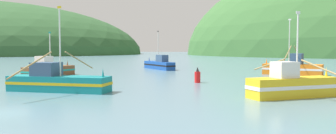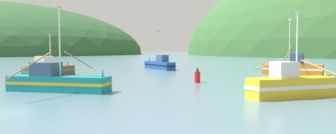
{
  "view_description": "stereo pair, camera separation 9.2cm",
  "coord_description": "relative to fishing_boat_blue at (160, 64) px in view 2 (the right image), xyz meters",
  "views": [
    {
      "loc": [
        13.22,
        -16.08,
        3.68
      ],
      "look_at": [
        4.96,
        23.17,
        1.4
      ],
      "focal_mm": 35.7,
      "sensor_mm": 36.0,
      "label": 1
    },
    {
      "loc": [
        13.31,
        -16.07,
        3.68
      ],
      "look_at": [
        4.96,
        23.17,
        1.4
      ],
      "focal_mm": 35.7,
      "sensor_mm": 36.0,
      "label": 2
    }
  ],
  "objects": [
    {
      "name": "fishing_boat_teal",
      "position": [
        -1.58,
        -30.74,
        -0.0
      ],
      "size": [
        8.86,
        12.7,
        7.19
      ],
      "rotation": [
        0.0,
        0.0,
        6.26
      ],
      "color": "#147F84",
      "rests_on": "ground"
    },
    {
      "name": "fishing_boat_blue",
      "position": [
        0.0,
        0.0,
        0.0
      ],
      "size": [
        7.04,
        8.06,
        6.68
      ],
      "rotation": [
        0.0,
        0.0,
        2.26
      ],
      "color": "#19479E",
      "rests_on": "ground"
    },
    {
      "name": "fishing_boat_orange",
      "position": [
        20.8,
        -7.99,
        0.11
      ],
      "size": [
        8.13,
        13.53,
        7.7
      ],
      "rotation": [
        0.0,
        0.0,
        2.83
      ],
      "color": "orange",
      "rests_on": "ground"
    },
    {
      "name": "channel_buoy",
      "position": [
        9.21,
        -21.19,
        -0.15
      ],
      "size": [
        0.62,
        0.62,
        1.68
      ],
      "color": "red",
      "rests_on": "ground"
    },
    {
      "name": "fishing_boat_brown",
      "position": [
        -10.91,
        -16.86,
        -0.01
      ],
      "size": [
        3.95,
        7.59,
        5.81
      ],
      "rotation": [
        0.0,
        0.0,
        1.31
      ],
      "color": "brown",
      "rests_on": "ground"
    },
    {
      "name": "fishing_boat_yellow",
      "position": [
        17.34,
        -30.23,
        0.06
      ],
      "size": [
        6.97,
        8.49,
        6.41
      ],
      "rotation": [
        0.0,
        0.0,
        0.55
      ],
      "color": "gold",
      "rests_on": "ground"
    }
  ]
}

